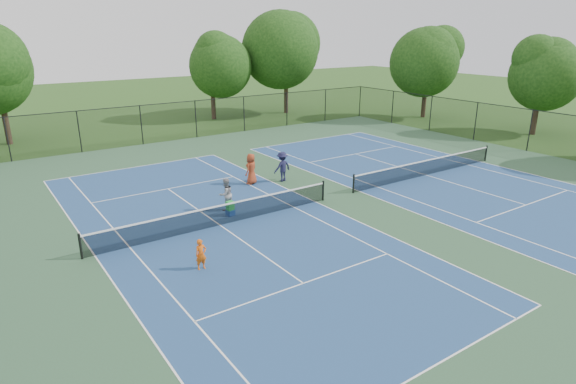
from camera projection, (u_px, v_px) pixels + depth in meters
ground at (338, 197)px, 25.60m from camera, size 140.00×140.00×0.00m
court_pad at (338, 197)px, 25.60m from camera, size 36.00×36.00×0.01m
tennis_court_left at (220, 223)px, 21.81m from camera, size 12.00×23.83×1.07m
tennis_court_right at (426, 174)px, 29.32m from camera, size 12.00×23.83×1.07m
perimeter_fence at (339, 168)px, 25.08m from camera, size 36.08×36.08×3.02m
tree_back_c at (211, 62)px, 46.03m from camera, size 6.00×6.00×8.40m
tree_back_d at (286, 46)px, 49.11m from camera, size 7.80×7.80×10.37m
tree_side_e at (428, 58)px, 47.00m from camera, size 6.60×6.60×8.87m
tree_side_f at (543, 71)px, 39.13m from camera, size 5.80×5.80×8.12m
child_player at (201, 254)px, 17.69m from camera, size 0.43×0.28×1.19m
instructor at (226, 194)px, 23.47m from camera, size 0.89×0.76×1.62m
bystander_b at (282, 167)px, 27.95m from camera, size 1.21×0.80×1.76m
bystander_c at (251, 169)px, 27.46m from camera, size 1.04×0.91×1.78m
ball_crate at (230, 213)px, 22.99m from camera, size 0.41×0.39×0.28m
ball_hopper at (230, 206)px, 22.88m from camera, size 0.37×0.33×0.42m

